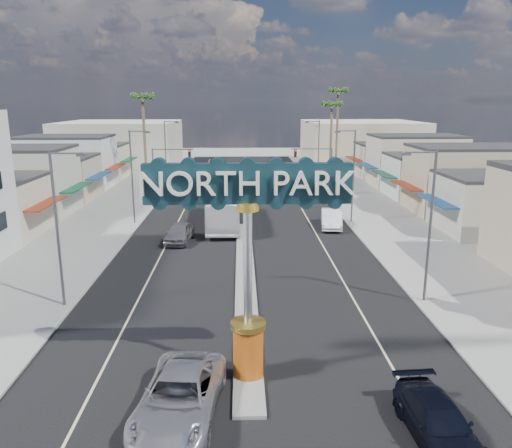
{
  "coord_description": "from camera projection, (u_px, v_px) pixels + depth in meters",
  "views": [
    {
      "loc": [
        -0.27,
        -17.41,
        11.68
      ],
      "look_at": [
        0.67,
        12.63,
        4.22
      ],
      "focal_mm": 35.0,
      "sensor_mm": 36.0,
      "label": 1
    }
  ],
  "objects": [
    {
      "name": "streetlight_l_mid",
      "position": [
        133.0,
        172.0,
        47.28
      ],
      "size": [
        2.03,
        0.22,
        9.0
      ],
      "color": "#47474C",
      "rests_on": "ground"
    },
    {
      "name": "streetlight_l_far",
      "position": [
        167.0,
        150.0,
        68.62
      ],
      "size": [
        2.03,
        0.22,
        9.0
      ],
      "color": "#47474C",
      "rests_on": "ground"
    },
    {
      "name": "backdrop_far_left",
      "position": [
        121.0,
        144.0,
        90.84
      ],
      "size": [
        20.0,
        20.0,
        8.0
      ],
      "primitive_type": "cube",
      "color": "#B7B29E",
      "rests_on": "ground"
    },
    {
      "name": "ground",
      "position": [
        244.0,
        223.0,
        48.81
      ],
      "size": [
        160.0,
        160.0,
        0.0
      ],
      "primitive_type": "plane",
      "color": "gray",
      "rests_on": "ground"
    },
    {
      "name": "car_parked_right",
      "position": [
        331.0,
        219.0,
        46.97
      ],
      "size": [
        2.51,
        5.43,
        1.72
      ],
      "primitive_type": "imported",
      "rotation": [
        0.0,
        0.0,
        -0.14
      ],
      "color": "white",
      "rests_on": "ground"
    },
    {
      "name": "palm_left_far",
      "position": [
        143.0,
        102.0,
        65.06
      ],
      "size": [
        2.6,
        2.6,
        13.1
      ],
      "color": "brown",
      "rests_on": "ground"
    },
    {
      "name": "traffic_signal_left",
      "position": [
        168.0,
        163.0,
        61.08
      ],
      "size": [
        5.09,
        0.45,
        6.0
      ],
      "color": "#47474C",
      "rests_on": "ground"
    },
    {
      "name": "gateway_sign",
      "position": [
        248.0,
        246.0,
        20.2
      ],
      "size": [
        8.2,
        1.5,
        9.15
      ],
      "color": "#D25410",
      "rests_on": "median_island"
    },
    {
      "name": "road",
      "position": [
        244.0,
        223.0,
        48.81
      ],
      "size": [
        20.0,
        120.0,
        0.01
      ],
      "primitive_type": "cube",
      "color": "black",
      "rests_on": "ground"
    },
    {
      "name": "streetlight_r_far",
      "position": [
        317.0,
        149.0,
        69.25
      ],
      "size": [
        2.03,
        0.22,
        9.0
      ],
      "color": "#47474C",
      "rests_on": "ground"
    },
    {
      "name": "streetlight_r_near",
      "position": [
        428.0,
        219.0,
        28.51
      ],
      "size": [
        2.03,
        0.22,
        9.0
      ],
      "color": "#47474C",
      "rests_on": "ground"
    },
    {
      "name": "storefront_row_right",
      "position": [
        437.0,
        173.0,
        61.43
      ],
      "size": [
        12.0,
        42.0,
        6.0
      ],
      "primitive_type": "cube",
      "color": "#B7B29E",
      "rests_on": "ground"
    },
    {
      "name": "palm_right_far",
      "position": [
        338.0,
        96.0,
        77.33
      ],
      "size": [
        2.6,
        2.6,
        14.1
      ],
      "color": "brown",
      "rests_on": "ground"
    },
    {
      "name": "city_bus",
      "position": [
        223.0,
        207.0,
        47.88
      ],
      "size": [
        3.22,
        12.49,
        3.46
      ],
      "primitive_type": "imported",
      "rotation": [
        0.0,
        0.0,
        0.03
      ],
      "color": "silver",
      "rests_on": "ground"
    },
    {
      "name": "suv_right",
      "position": [
        438.0,
        422.0,
        17.49
      ],
      "size": [
        2.26,
        4.99,
        1.42
      ],
      "primitive_type": "imported",
      "rotation": [
        0.0,
        0.0,
        0.06
      ],
      "color": "black",
      "rests_on": "ground"
    },
    {
      "name": "backdrop_far_right",
      "position": [
        361.0,
        143.0,
        92.17
      ],
      "size": [
        20.0,
        20.0,
        8.0
      ],
      "primitive_type": "cube",
      "color": "beige",
      "rests_on": "ground"
    },
    {
      "name": "sidewalk_left",
      "position": [
        100.0,
        224.0,
        48.38
      ],
      "size": [
        8.0,
        120.0,
        0.12
      ],
      "primitive_type": "cube",
      "color": "gray",
      "rests_on": "ground"
    },
    {
      "name": "car_parked_left",
      "position": [
        179.0,
        233.0,
        42.19
      ],
      "size": [
        2.47,
        4.98,
        1.63
      ],
      "primitive_type": "imported",
      "rotation": [
        0.0,
        0.0,
        -0.12
      ],
      "color": "slate",
      "rests_on": "ground"
    },
    {
      "name": "storefront_row_left",
      "position": [
        44.0,
        175.0,
        59.98
      ],
      "size": [
        12.0,
        42.0,
        6.0
      ],
      "primitive_type": "cube",
      "color": "beige",
      "rests_on": "ground"
    },
    {
      "name": "median_island",
      "position": [
        245.0,
        279.0,
        33.27
      ],
      "size": [
        1.3,
        30.0,
        0.16
      ],
      "primitive_type": "cube",
      "color": "gray",
      "rests_on": "ground"
    },
    {
      "name": "streetlight_l_near",
      "position": [
        59.0,
        222.0,
        27.88
      ],
      "size": [
        2.03,
        0.22,
        9.0
      ],
      "color": "#47474C",
      "rests_on": "ground"
    },
    {
      "name": "palm_right_mid",
      "position": [
        332.0,
        108.0,
        71.88
      ],
      "size": [
        2.6,
        2.6,
        12.1
      ],
      "color": "brown",
      "rests_on": "ground"
    },
    {
      "name": "suv_left",
      "position": [
        179.0,
        396.0,
        18.75
      ],
      "size": [
        3.5,
        6.44,
        1.71
      ],
      "primitive_type": "imported",
      "rotation": [
        0.0,
        0.0,
        -0.11
      ],
      "color": "#BAB9BE",
      "rests_on": "ground"
    },
    {
      "name": "streetlight_r_mid",
      "position": [
        352.0,
        171.0,
        47.91
      ],
      "size": [
        2.03,
        0.22,
        9.0
      ],
      "color": "#47474C",
      "rests_on": "ground"
    },
    {
      "name": "sidewalk_right",
      "position": [
        385.0,
        222.0,
        49.22
      ],
      "size": [
        8.0,
        120.0,
        0.12
      ],
      "primitive_type": "cube",
      "color": "gray",
      "rests_on": "ground"
    },
    {
      "name": "traffic_signal_right",
      "position": [
        317.0,
        162.0,
        61.64
      ],
      "size": [
        5.09,
        0.45,
        6.0
      ],
      "color": "#47474C",
      "rests_on": "ground"
    }
  ]
}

